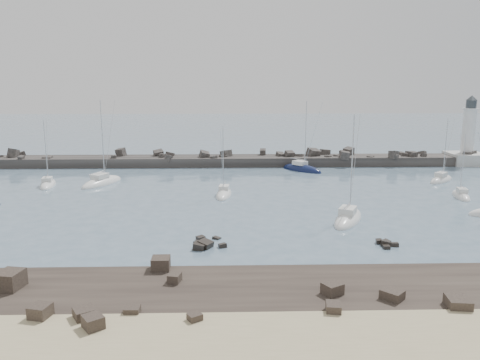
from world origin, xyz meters
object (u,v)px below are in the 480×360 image
at_px(sailboat_4, 224,194).
at_px(lighthouse, 467,149).
at_px(sailboat_10, 441,180).
at_px(sailboat_1, 48,185).
at_px(sailboat_8, 461,196).
at_px(sailboat_3, 102,183).
at_px(sailboat_6, 302,170).
at_px(sailboat_5, 348,220).

bearing_deg(sailboat_4, lighthouse, 27.76).
xyz_separation_m(lighthouse, sailboat_10, (-12.66, -16.79, -2.95)).
distance_m(lighthouse, sailboat_4, 55.92).
distance_m(sailboat_1, sailboat_8, 63.81).
distance_m(sailboat_3, sailboat_10, 56.90).
relative_size(sailboat_6, sailboat_10, 1.24).
bearing_deg(sailboat_6, sailboat_3, -162.22).
height_order(sailboat_4, sailboat_10, sailboat_10).
height_order(sailboat_1, sailboat_6, sailboat_6).
relative_size(sailboat_5, sailboat_10, 1.21).
distance_m(sailboat_4, sailboat_10, 37.89).
bearing_deg(sailboat_5, sailboat_4, 138.32).
xyz_separation_m(sailboat_4, sailboat_5, (15.08, -13.42, 0.02)).
bearing_deg(lighthouse, sailboat_3, -165.92).
height_order(sailboat_3, sailboat_8, sailboat_3).
height_order(sailboat_8, sailboat_10, sailboat_10).
distance_m(sailboat_5, sailboat_8, 22.59).
height_order(sailboat_1, sailboat_5, sailboat_5).
height_order(sailboat_1, sailboat_3, sailboat_3).
bearing_deg(sailboat_1, sailboat_8, -8.52).
xyz_separation_m(lighthouse, sailboat_8, (-14.84, -28.01, -2.96)).
bearing_deg(sailboat_6, sailboat_4, -126.60).
xyz_separation_m(sailboat_6, sailboat_10, (22.10, -10.50, -0.01)).
height_order(sailboat_6, sailboat_10, sailboat_6).
distance_m(lighthouse, sailboat_3, 71.77).
distance_m(lighthouse, sailboat_10, 21.24).
bearing_deg(sailboat_5, sailboat_8, 30.38).
distance_m(sailboat_4, sailboat_6, 24.57).
height_order(sailboat_4, sailboat_8, sailboat_4).
distance_m(sailboat_4, sailboat_8, 34.62).
bearing_deg(sailboat_8, sailboat_3, 169.07).
distance_m(sailboat_4, sailboat_5, 20.18).
height_order(lighthouse, sailboat_4, lighthouse).
bearing_deg(sailboat_5, sailboat_6, 90.74).
bearing_deg(sailboat_8, sailboat_6, 132.52).
xyz_separation_m(sailboat_1, sailboat_6, (43.19, 12.26, 0.02)).
relative_size(lighthouse, sailboat_5, 1.06).
relative_size(lighthouse, sailboat_1, 1.29).
bearing_deg(sailboat_3, sailboat_4, -23.04).
distance_m(sailboat_3, sailboat_5, 41.52).
distance_m(sailboat_6, sailboat_10, 24.47).
xyz_separation_m(sailboat_6, sailboat_8, (19.92, -21.72, -0.02)).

